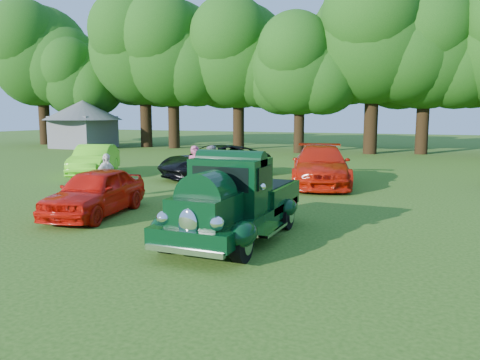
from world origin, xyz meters
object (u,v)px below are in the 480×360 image
at_px(hero_pickup, 235,204).
at_px(red_convertible, 95,192).
at_px(spectator_white, 106,176).
at_px(back_car_lime, 94,160).
at_px(back_car_orange, 321,166).
at_px(back_car_black, 215,161).
at_px(spectator_grey, 212,168).
at_px(gazebo, 83,119).
at_px(spectator_pink, 195,170).

distance_m(hero_pickup, red_convertible, 4.58).
height_order(red_convertible, spectator_white, spectator_white).
bearing_deg(back_car_lime, back_car_orange, -20.12).
height_order(back_car_black, spectator_grey, spectator_grey).
distance_m(back_car_black, gazebo, 22.02).
xyz_separation_m(red_convertible, spectator_pink, (0.89, 4.18, 0.19)).
relative_size(back_car_lime, back_car_orange, 0.80).
xyz_separation_m(back_car_lime, back_car_black, (5.41, 1.41, 0.02)).
distance_m(back_car_orange, spectator_pink, 5.15).
xyz_separation_m(back_car_orange, spectator_grey, (-3.27, -3.02, 0.06)).
xyz_separation_m(back_car_orange, spectator_pink, (-3.57, -3.72, 0.07)).
relative_size(hero_pickup, back_car_orange, 0.88).
bearing_deg(gazebo, back_car_black, -34.51).
xyz_separation_m(hero_pickup, spectator_pink, (-3.63, 4.91, 0.05)).
relative_size(hero_pickup, gazebo, 0.73).
xyz_separation_m(red_convertible, gazebo, (-18.42, 20.67, 1.75)).
relative_size(red_convertible, spectator_grey, 2.30).
relative_size(spectator_pink, spectator_grey, 1.01).
bearing_deg(back_car_black, gazebo, 172.57).
distance_m(hero_pickup, back_car_orange, 8.63).
bearing_deg(hero_pickup, back_car_black, 118.42).
bearing_deg(red_convertible, back_car_lime, 119.74).
distance_m(back_car_orange, spectator_grey, 4.45).
bearing_deg(red_convertible, hero_pickup, -19.56).
bearing_deg(spectator_grey, gazebo, 169.22).
xyz_separation_m(hero_pickup, back_car_orange, (-0.06, 8.63, -0.02)).
relative_size(back_car_orange, spectator_white, 3.56).
relative_size(back_car_black, gazebo, 0.81).
distance_m(red_convertible, spectator_grey, 5.02).
distance_m(spectator_grey, gazebo, 25.22).
relative_size(back_car_orange, gazebo, 0.83).
relative_size(spectator_grey, gazebo, 0.26).
bearing_deg(red_convertible, gazebo, 121.36).
distance_m(back_car_lime, spectator_white, 6.34).
bearing_deg(back_car_black, back_car_orange, 23.13).
distance_m(back_car_black, spectator_white, 6.11).
xyz_separation_m(spectator_white, gazebo, (-17.04, 18.45, 1.65)).
height_order(back_car_lime, back_car_orange, back_car_orange).
bearing_deg(back_car_lime, red_convertible, -76.08).
bearing_deg(back_car_orange, hero_pickup, -104.32).
bearing_deg(spectator_white, back_car_orange, -38.03).
bearing_deg(spectator_pink, back_car_lime, 126.36).
bearing_deg(back_car_orange, spectator_pink, -148.56).
bearing_deg(spectator_white, back_car_lime, 51.14).
bearing_deg(gazebo, back_car_lime, -47.52).
relative_size(hero_pickup, spectator_pink, 2.77).
distance_m(back_car_black, back_car_orange, 4.79).
bearing_deg(back_car_lime, spectator_pink, -47.88).
distance_m(hero_pickup, spectator_grey, 6.53).
height_order(red_convertible, back_car_orange, back_car_orange).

